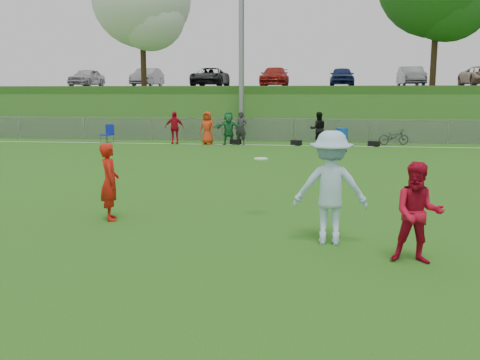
% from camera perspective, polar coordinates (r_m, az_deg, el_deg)
% --- Properties ---
extents(ground, '(120.00, 120.00, 0.00)m').
position_cam_1_polar(ground, '(9.61, 0.88, -6.81)').
color(ground, '#276214').
rests_on(ground, ground).
extents(sideline_far, '(60.00, 0.10, 0.01)m').
position_cam_1_polar(sideline_far, '(27.32, 5.60, 3.70)').
color(sideline_far, white).
rests_on(sideline_far, ground).
extents(fence, '(58.00, 0.06, 1.30)m').
position_cam_1_polar(fence, '(29.25, 5.79, 5.33)').
color(fence, gray).
rests_on(fence, ground).
extents(light_pole, '(1.20, 0.40, 12.15)m').
position_cam_1_polar(light_pole, '(30.51, 0.16, 16.95)').
color(light_pole, gray).
rests_on(light_pole, ground).
extents(berm, '(120.00, 18.00, 3.00)m').
position_cam_1_polar(berm, '(40.19, 6.45, 7.62)').
color(berm, '#2E5919').
rests_on(berm, ground).
extents(parking_lot, '(120.00, 12.00, 0.10)m').
position_cam_1_polar(parking_lot, '(42.18, 6.57, 9.80)').
color(parking_lot, black).
rests_on(parking_lot, berm).
extents(tree_white_flowering, '(6.30, 6.30, 8.78)m').
position_cam_1_polar(tree_white_flowering, '(36.25, -10.23, 18.17)').
color(tree_white_flowering, black).
rests_on(tree_white_flowering, berm).
extents(car_row, '(32.04, 5.18, 1.44)m').
position_cam_1_polar(car_row, '(41.24, 4.90, 10.91)').
color(car_row, '#BCBBBE').
rests_on(car_row, parking_lot).
extents(spectator_row, '(8.41, 0.83, 1.69)m').
position_cam_1_polar(spectator_row, '(27.52, -0.46, 5.55)').
color(spectator_row, red).
rests_on(spectator_row, ground).
extents(gear_bags, '(7.59, 0.57, 0.26)m').
position_cam_1_polar(gear_bags, '(27.38, 7.33, 3.94)').
color(gear_bags, black).
rests_on(gear_bags, ground).
extents(player_red_left, '(0.61, 0.71, 1.63)m').
position_cam_1_polar(player_red_left, '(11.54, -13.73, -0.19)').
color(player_red_left, red).
rests_on(player_red_left, ground).
extents(player_red_center, '(0.84, 0.68, 1.61)m').
position_cam_1_polar(player_red_center, '(8.83, 18.45, -3.37)').
color(player_red_center, '#AF0C24').
rests_on(player_red_center, ground).
extents(player_blue, '(1.30, 0.75, 2.02)m').
position_cam_1_polar(player_blue, '(9.57, 9.63, -0.82)').
color(player_blue, '#B0D4F4').
rests_on(player_blue, ground).
extents(frisbee, '(0.30, 0.30, 0.03)m').
position_cam_1_polar(frisbee, '(11.35, 2.25, 2.29)').
color(frisbee, white).
rests_on(frisbee, ground).
extents(recycling_bin, '(0.69, 0.69, 0.90)m').
position_cam_1_polar(recycling_bin, '(27.45, 10.80, 4.54)').
color(recycling_bin, '#0F48AD').
rests_on(recycling_bin, ground).
extents(camp_chair, '(0.68, 0.68, 0.97)m').
position_cam_1_polar(camp_chair, '(29.48, -13.97, 4.43)').
color(camp_chair, '#0D2096').
rests_on(camp_chair, ground).
extents(bicycle, '(1.67, 0.96, 0.83)m').
position_cam_1_polar(bicycle, '(28.53, 16.09, 4.45)').
color(bicycle, '#2A2A2D').
rests_on(bicycle, ground).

